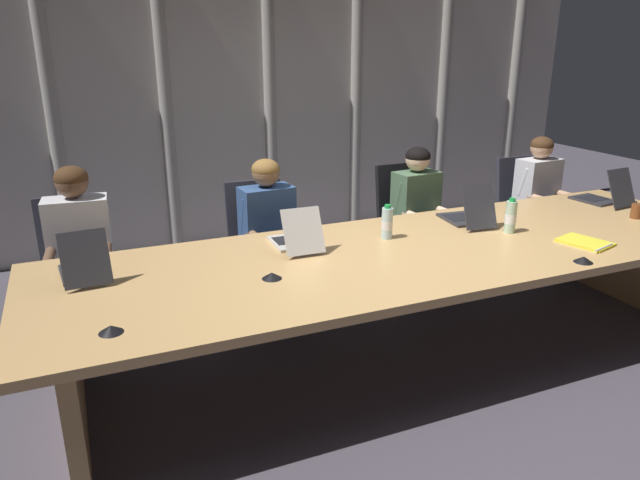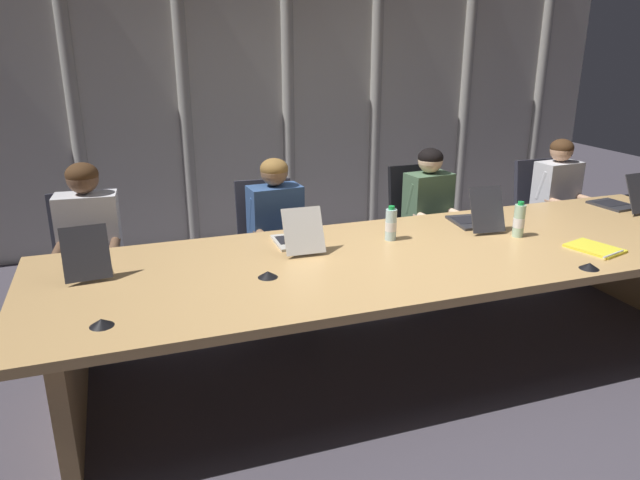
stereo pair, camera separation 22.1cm
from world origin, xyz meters
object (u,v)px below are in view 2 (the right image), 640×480
Objects in this scene: laptop_left_end at (87,262)px; person_left_end at (89,242)px; laptop_right_mid at (622,201)px; spiral_notepad at (595,248)px; laptop_left_mid at (297,238)px; office_chair_center at (420,241)px; laptop_center at (475,218)px; office_chair_left_mid at (269,260)px; office_chair_right_mid at (543,227)px; office_chair_left_end at (91,281)px; water_bottle_primary at (391,225)px; conference_mic_left_side at (589,266)px; person_right_mid at (563,198)px; person_center at (434,212)px; water_bottle_secondary at (519,221)px; conference_mic_right_side at (101,322)px; conference_mic_middle at (268,274)px; person_left_mid at (279,227)px.

person_left_end is (-0.01, 0.68, -0.10)m from laptop_left_end.
spiral_notepad is at bearing 122.32° from laptop_right_mid.
office_chair_center is (1.33, 0.82, -0.43)m from laptop_left_mid.
laptop_center reaches higher than office_chair_center.
office_chair_right_mid is at bearing 94.36° from office_chair_left_mid.
office_chair_center reaches higher than office_chair_left_end.
office_chair_left_mid is at bearing -60.67° from laptop_left_end.
office_chair_right_mid is (-0.01, 0.80, -0.45)m from laptop_right_mid.
laptop_left_end is 0.69m from person_left_end.
office_chair_left_mid is 1.31m from office_chair_center.
office_chair_center is 1.25m from water_bottle_primary.
office_chair_left_end is at bearing 137.42° from spiral_notepad.
laptop_right_mid reaches higher than office_chair_center.
conference_mic_left_side is (1.42, -1.73, 0.40)m from office_chair_left_mid.
laptop_left_mid is at bearing -81.22° from person_right_mid.
person_left_end is 5.39× the size of water_bottle_primary.
office_chair_left_end is at bearing 73.14° from laptop_right_mid.
person_left_end reaches higher than laptop_left_mid.
spiral_notepad is (1.71, -0.67, -0.05)m from laptop_left_mid.
laptop_left_mid is 1.51m from person_center.
person_center is 0.97m from water_bottle_secondary.
laptop_right_mid is 2.00m from water_bottle_primary.
office_chair_center is at bearing 2.78° from laptop_center.
conference_mic_left_side and conference_mic_right_side have the same top height.
water_bottle_primary is at bearing 87.53° from laptop_right_mid.
office_chair_left_mid reaches higher than office_chair_right_mid.
laptop_left_mid reaches higher than conference_mic_right_side.
laptop_left_end reaches higher than conference_mic_middle.
conference_mic_middle is 1.00× the size of conference_mic_right_side.
office_chair_right_mid reaches higher than conference_mic_right_side.
laptop_center is (2.51, 0.01, 0.00)m from laptop_left_end.
spiral_notepad is (2.86, 0.07, -0.01)m from conference_mic_right_side.
laptop_center is at bearing 15.06° from conference_mic_middle.
water_bottle_secondary is (-1.20, -0.95, 0.19)m from person_right_mid.
person_right_mid reaches higher than person_center.
laptop_center reaches higher than office_chair_right_mid.
person_right_mid is at bearing 90.88° from office_chair_left_mid.
person_left_mid is (-1.22, 0.66, -0.14)m from laptop_center.
laptop_left_end is 0.45× the size of office_chair_left_end.
spiral_notepad is at bearing 41.78° from conference_mic_left_side.
person_left_mid reaches higher than office_chair_left_mid.
person_right_mid is 10.59× the size of conference_mic_right_side.
laptop_left_mid is at bearing -69.74° from person_center.
office_chair_center is 8.90× the size of conference_mic_middle.
office_chair_left_end is 2.60m from office_chair_center.
person_center reaches higher than conference_mic_middle.
office_chair_center is 2.60m from person_left_end.
office_chair_right_mid is 0.35m from person_right_mid.
office_chair_left_mid is at bearing -98.74° from person_right_mid.
water_bottle_secondary is (2.65, -0.27, 0.05)m from laptop_left_end.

